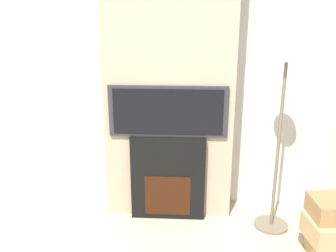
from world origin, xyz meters
TOP-DOWN VIEW (x-y plane):
  - wall_back at (0.00, 2.03)m, footprint 6.00×0.06m
  - chimney_breast at (0.00, 1.83)m, footprint 1.24×0.34m
  - fireplace at (0.00, 1.66)m, footprint 0.73×0.15m
  - television at (0.00, 1.66)m, footprint 1.12×0.07m
  - floor_lamp at (1.01, 1.52)m, footprint 0.32×0.32m
  - box_stack at (1.43, 1.05)m, footprint 0.53×0.42m

SIDE VIEW (x-z plane):
  - box_stack at x=1.43m, z-range -0.01..0.53m
  - fireplace at x=0.00m, z-range 0.00..0.86m
  - floor_lamp at x=1.01m, z-range 0.21..1.92m
  - television at x=0.00m, z-range 0.86..1.35m
  - wall_back at x=0.00m, z-range 0.00..2.70m
  - chimney_breast at x=0.00m, z-range 0.00..2.70m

